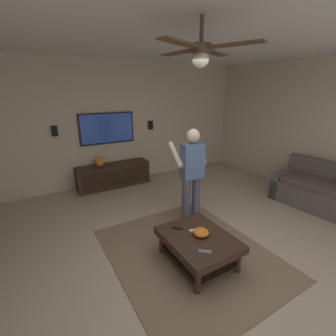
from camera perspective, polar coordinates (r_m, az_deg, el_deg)
The scene contains 17 objects.
ground_plane at distance 3.58m, azimuth 6.74°, elevation -20.02°, with size 8.45×8.45×0.00m, color tan.
wall_back_tv at distance 5.91m, azimuth -13.23°, elevation 10.30°, with size 0.10×7.25×2.90m, color #C6B299.
ceiling_slab at distance 2.92m, azimuth 9.25°, elevation 32.64°, with size 6.88×7.25×0.10m, color white.
area_rug at distance 3.59m, azimuth 5.02°, elevation -19.75°, with size 2.47×2.05×0.01m, color #7A604C.
couch at distance 5.52m, azimuth 34.29°, elevation -5.19°, with size 1.96×1.00×0.87m.
coffee_table at distance 3.29m, azimuth 7.28°, elevation -17.54°, with size 1.00×0.80×0.40m.
media_console at distance 5.83m, azimuth -12.97°, elevation -1.71°, with size 0.45×1.70×0.55m.
tv at distance 5.79m, azimuth -14.49°, elevation 9.29°, with size 0.05×1.28×0.72m.
person_standing at distance 3.96m, azimuth 5.67°, elevation -0.70°, with size 0.58×0.58×1.64m.
bowl at distance 3.22m, azimuth 7.97°, elevation -15.14°, with size 0.21×0.21×0.09m, color orange.
remote_white at distance 3.31m, azimuth 6.51°, elevation -14.81°, with size 0.15×0.04×0.02m, color white.
remote_black at distance 3.35m, azimuth 2.29°, elevation -14.27°, with size 0.15×0.04×0.02m, color black.
remote_grey at distance 2.96m, azimuth 8.92°, elevation -19.37°, with size 0.15×0.04×0.02m, color slate.
vase_round at distance 5.62m, azimuth -16.19°, elevation 1.43°, with size 0.22×0.22×0.22m, color orange.
wall_speaker_left at distance 6.21m, azimuth -4.27°, elevation 10.31°, with size 0.06×0.12×0.22m, color black.
wall_speaker_right at distance 5.59m, azimuth -25.74°, elevation 8.07°, with size 0.06×0.12×0.22m, color black.
ceiling_fan at distance 2.57m, azimuth 8.04°, elevation 26.08°, with size 1.18×1.14×0.46m.
Camera 1 is at (-2.20, 1.76, 2.21)m, focal length 25.21 mm.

